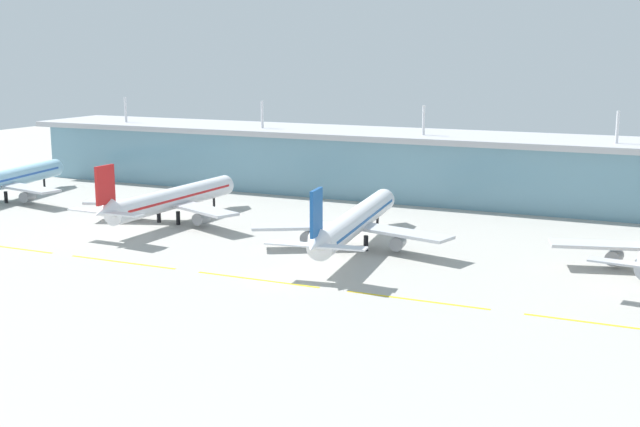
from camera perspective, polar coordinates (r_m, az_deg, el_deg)
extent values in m
plane|color=#A8A59E|center=(166.92, -3.73, -4.83)|extent=(600.00, 600.00, 0.00)
cube|color=#6693A8|center=(262.64, 7.45, 3.06)|extent=(280.00, 28.00, 18.84)
cube|color=#B2B2B7|center=(261.41, 7.50, 5.30)|extent=(288.00, 34.00, 1.80)
cylinder|color=silver|center=(308.25, -13.25, 6.98)|extent=(0.90, 0.90, 9.00)
cylinder|color=silver|center=(277.56, -4.00, 6.82)|extent=(0.90, 0.90, 9.00)
cylinder|color=silver|center=(255.59, 7.16, 6.40)|extent=(0.90, 0.90, 9.00)
cylinder|color=silver|center=(244.72, 19.82, 5.62)|extent=(0.90, 0.90, 9.00)
cylinder|color=#9ED1EA|center=(274.98, -21.09, 2.15)|extent=(16.20, 60.55, 5.80)
cone|color=#9ED1EA|center=(301.42, -17.54, 3.11)|extent=(6.12, 4.90, 5.51)
cube|color=#B7BABF|center=(264.76, -19.51, 1.65)|extent=(24.89, 11.64, 0.70)
cylinder|color=gray|center=(267.05, -19.51, 1.12)|extent=(3.93, 4.99, 3.20)
cylinder|color=black|center=(294.13, -18.47, 1.94)|extent=(0.70, 0.70, 3.60)
cylinder|color=black|center=(271.44, -20.84, 1.06)|extent=(1.10, 1.10, 3.60)
cube|color=#2D5BB7|center=(274.92, -21.09, 2.23)|extent=(15.19, 54.60, 0.60)
cylinder|color=white|center=(228.69, -10.00, 1.05)|extent=(7.28, 51.35, 5.80)
cone|color=white|center=(251.13, -6.29, 2.05)|extent=(5.62, 4.16, 5.51)
cone|color=white|center=(206.54, -14.69, 0.12)|extent=(5.12, 6.77, 5.72)
cube|color=red|center=(206.19, -14.60, 1.93)|extent=(0.89, 6.42, 9.50)
cube|color=white|center=(210.55, -15.73, 0.21)|extent=(10.09, 3.49, 0.36)
cube|color=white|center=(203.43, -13.42, -0.04)|extent=(10.09, 3.49, 0.36)
cube|color=#B7BABF|center=(232.76, -13.02, 0.78)|extent=(24.87, 14.72, 0.70)
cylinder|color=gray|center=(233.61, -12.54, 0.14)|extent=(3.33, 4.59, 3.20)
cube|color=#B7BABF|center=(218.52, -8.13, 0.29)|extent=(24.71, 15.86, 0.70)
cylinder|color=gray|center=(220.89, -8.16, -0.33)|extent=(3.33, 4.59, 3.20)
cylinder|color=black|center=(244.99, -7.32, 0.68)|extent=(0.70, 0.70, 3.60)
cylinder|color=black|center=(229.09, -11.05, -0.17)|extent=(1.10, 1.10, 3.60)
cylinder|color=black|center=(225.32, -9.75, -0.31)|extent=(1.10, 1.10, 3.60)
cube|color=red|center=(228.62, -10.01, 1.15)|extent=(7.18, 46.23, 0.60)
cylinder|color=white|center=(195.96, 2.51, -0.46)|extent=(13.14, 58.70, 5.80)
cone|color=white|center=(225.75, 4.55, 1.06)|extent=(5.97, 4.66, 5.51)
cone|color=white|center=(165.49, -0.36, -2.20)|extent=(5.73, 7.20, 5.72)
cube|color=#19519E|center=(165.06, -0.26, 0.06)|extent=(1.50, 6.44, 9.50)
cube|color=white|center=(167.71, -2.10, -2.09)|extent=(10.32, 4.44, 0.36)
cube|color=white|center=(164.46, 1.52, -2.36)|extent=(10.32, 4.44, 0.36)
cube|color=#B7BABF|center=(195.46, -1.23, -0.88)|extent=(24.26, 17.66, 0.70)
cylinder|color=gray|center=(197.02, -0.76, -1.61)|extent=(3.74, 4.87, 3.20)
cube|color=#B7BABF|center=(189.34, 5.67, -1.32)|extent=(24.94, 12.68, 0.70)
cylinder|color=gray|center=(191.57, 5.39, -2.03)|extent=(3.74, 4.87, 3.20)
cylinder|color=black|center=(217.73, 3.98, -0.57)|extent=(0.70, 0.70, 3.60)
cylinder|color=black|center=(194.97, 1.36, -1.93)|extent=(1.10, 1.10, 3.60)
cylinder|color=black|center=(193.35, 3.18, -2.06)|extent=(1.10, 1.10, 3.60)
cube|color=#19519E|center=(195.88, 2.51, -0.35)|extent=(12.44, 52.91, 0.60)
cube|color=#ADB2BC|center=(162.59, 19.74, -3.18)|extent=(10.30, 4.32, 0.36)
cube|color=#B7BABF|center=(186.98, 19.23, -2.06)|extent=(24.94, 12.94, 0.70)
cylinder|color=gray|center=(188.75, 19.63, -2.84)|extent=(3.69, 4.84, 3.20)
cube|color=yellow|center=(210.36, -20.80, -2.19)|extent=(28.00, 0.70, 0.04)
cube|color=yellow|center=(188.08, -13.47, -3.28)|extent=(28.00, 0.70, 0.04)
cube|color=yellow|center=(169.73, -4.35, -4.56)|extent=(28.00, 0.70, 0.04)
cube|color=yellow|center=(156.70, 6.66, -5.95)|extent=(28.00, 0.70, 0.04)
cube|color=yellow|center=(150.38, 19.17, -7.25)|extent=(28.00, 0.70, 0.04)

